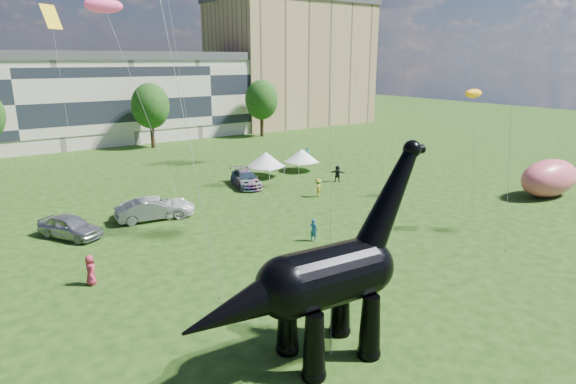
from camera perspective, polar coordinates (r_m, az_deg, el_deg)
ground at (r=22.86m, az=12.38°, el=-16.64°), size 220.00×220.00×0.00m
terrace_row at (r=75.35m, az=-30.03°, el=8.85°), size 78.00×11.00×12.00m
apartment_block at (r=95.08m, az=0.28°, el=14.86°), size 28.00×18.00×22.00m
tree_mid_right at (r=69.83m, az=-16.03°, el=10.18°), size 5.20×5.20×9.44m
tree_far_right at (r=77.56m, az=-3.16°, el=11.22°), size 5.20×5.20×9.44m
dinosaur_sculpture at (r=19.55m, az=3.74°, el=-10.58°), size 11.17×3.24×9.11m
car_silver at (r=36.74m, az=-24.44°, el=-3.72°), size 4.12×5.10×1.63m
car_grey at (r=38.51m, az=-16.16°, el=-2.07°), size 5.10×2.23×1.63m
car_white at (r=39.19m, az=-15.23°, el=-1.71°), size 6.38×4.50×1.61m
car_dark at (r=47.04m, az=-5.02°, el=1.57°), size 3.33×5.62×1.53m
gazebo_near at (r=53.32m, az=1.65°, el=4.35°), size 3.64×3.64×2.47m
gazebo_far at (r=50.56m, az=-2.66°, el=3.88°), size 5.02×5.02×2.66m
inflatable_pink at (r=49.25m, az=28.55°, el=1.47°), size 6.99×3.81×3.39m
visitors at (r=34.54m, az=-7.79°, el=-3.54°), size 49.27×43.68×1.86m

